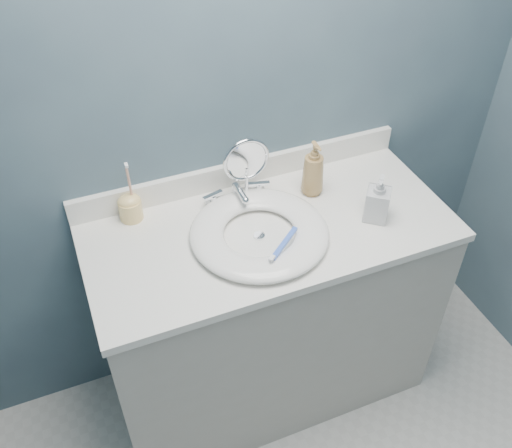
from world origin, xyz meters
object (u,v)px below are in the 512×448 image
soap_bottle_amber (313,168)px  makeup_mirror (246,167)px  toothbrush_holder (130,206)px  soap_bottle_clear (378,198)px

soap_bottle_amber → makeup_mirror: bearing=167.7°
soap_bottle_amber → toothbrush_holder: (-0.62, 0.10, -0.05)m
makeup_mirror → soap_bottle_clear: (0.36, -0.26, -0.05)m
toothbrush_holder → makeup_mirror: bearing=-6.5°
soap_bottle_amber → toothbrush_holder: toothbrush_holder is taller
makeup_mirror → soap_bottle_amber: 0.23m
toothbrush_holder → soap_bottle_amber: bearing=-9.2°
soap_bottle_clear → toothbrush_holder: size_ratio=0.77×
soap_bottle_amber → toothbrush_holder: 0.63m
soap_bottle_clear → toothbrush_holder: 0.82m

